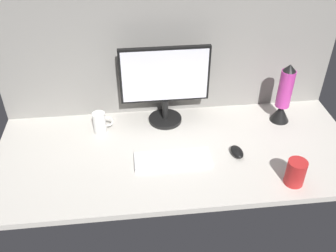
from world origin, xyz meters
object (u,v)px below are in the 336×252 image
monitor (165,82)px  mouse (237,152)px  mug_red_plastic (296,172)px  lava_lamp (284,98)px  mug_ceramic_white (100,123)px  keyboard (173,160)px

monitor → mouse: (31.91, -33.18, -22.60)cm
mug_red_plastic → lava_lamp: size_ratio=0.36×
mouse → mug_ceramic_white: 71.83cm
monitor → mug_ceramic_white: 40.11cm
keyboard → mouse: size_ratio=3.85×
mouse → mug_ceramic_white: size_ratio=0.81×
mug_red_plastic → mouse: bearing=133.2°
keyboard → mug_ceramic_white: (-35.06, 27.38, 5.00)cm
mug_ceramic_white → mug_red_plastic: mug_red_plastic is taller
keyboard → mouse: bearing=2.1°
mug_ceramic_white → mug_red_plastic: (87.23, -47.59, 0.18)cm
keyboard → mug_ceramic_white: bearing=141.5°
monitor → mug_ceramic_white: bearing=-168.2°
keyboard → lava_lamp: size_ratio=1.08×
keyboard → mug_ceramic_white: size_ratio=3.10×
mug_ceramic_white → lava_lamp: (97.73, 0.18, 8.36)cm
monitor → lava_lamp: bearing=-6.4°
keyboard → mug_ceramic_white: 44.76cm
mouse → lava_lamp: (30.87, 26.08, 12.66)cm
mug_red_plastic → lava_lamp: bearing=77.6°
monitor → mug_red_plastic: bearing=-46.4°
monitor → mug_red_plastic: monitor is taller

